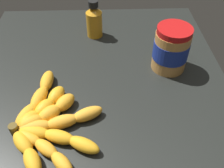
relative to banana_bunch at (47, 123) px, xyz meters
The scene contains 4 objects.
ground_plane 14.42cm from the banana_bunch, 54.38° to the right, with size 97.61×74.06×4.69cm, color black.
banana_bunch is the anchor object (origin of this frame).
peanut_butter_jar 38.93cm from the banana_bunch, 57.30° to the right, with size 10.01×10.01×13.30cm.
honey_bottle 40.22cm from the banana_bunch, 15.34° to the right, with size 5.33×5.33×12.63cm.
Camera 1 is at (-42.15, -2.59, 47.59)cm, focal length 39.03 mm.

